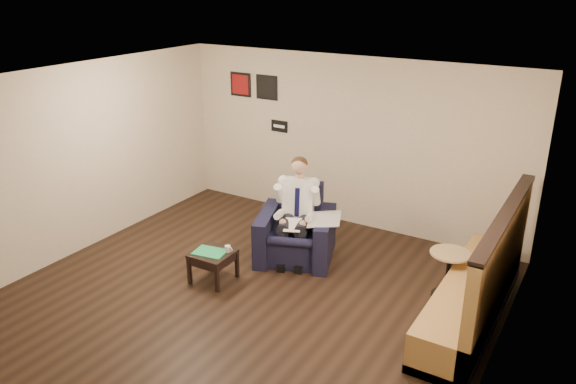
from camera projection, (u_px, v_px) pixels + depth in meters
The scene contains 19 objects.
ground at pixel (244, 301), 7.27m from camera, with size 6.00×6.00×0.00m, color black.
wall_back at pixel (347, 142), 9.16m from camera, with size 6.00×0.02×2.80m, color beige.
wall_front at pixel (15, 325), 4.36m from camera, with size 6.00×0.02×2.80m, color beige.
wall_left at pixel (73, 162), 8.21m from camera, with size 0.02×6.00×2.80m, color beige.
wall_right at pixel (498, 262), 5.32m from camera, with size 0.02×6.00×2.80m, color beige.
ceiling at pixel (236, 85), 6.26m from camera, with size 6.00×6.00×0.02m, color white.
seating_sign at pixel (279, 126), 9.74m from camera, with size 0.32×0.02×0.20m, color black.
art_print_left at pixel (241, 84), 9.89m from camera, with size 0.42×0.03×0.42m, color maroon.
art_print_right at pixel (267, 87), 9.62m from camera, with size 0.42×0.03×0.42m, color black.
armchair at pixel (296, 225), 8.23m from camera, with size 1.07×1.07×1.04m, color black.
seated_man at pixel (294, 217), 8.04m from camera, with size 0.68×1.02×1.42m, color white, non-canonical shape.
lap_papers at pixel (293, 225), 7.96m from camera, with size 0.24×0.34×0.01m, color white.
newspaper at pixel (324, 219), 7.98m from camera, with size 0.45×0.56×0.01m, color silver.
side_table at pixel (213, 266), 7.70m from camera, with size 0.52×0.52×0.43m, color black.
green_folder at pixel (210, 252), 7.62m from camera, with size 0.43×0.30×0.01m, color #24B663.
coffee_mug at pixel (228, 249), 7.62m from camera, with size 0.08×0.08×0.09m, color white.
smartphone at pixel (222, 248), 7.72m from camera, with size 0.13×0.07×0.01m, color black.
banquette at pixel (475, 265), 6.67m from camera, with size 0.68×2.85×1.46m, color #A2793F.
cafe_table at pixel (448, 274), 7.27m from camera, with size 0.52×0.52×0.64m, color tan.
Camera 1 is at (3.73, -5.07, 3.94)m, focal length 35.00 mm.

